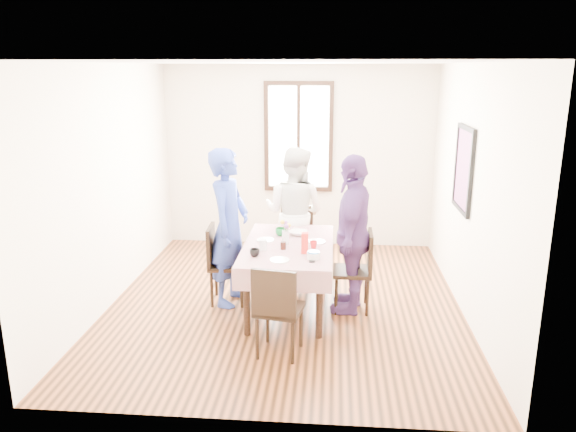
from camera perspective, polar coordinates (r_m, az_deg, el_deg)
The scene contains 30 objects.
ground at distance 6.52m, azimuth -0.26°, elevation -8.87°, with size 4.50×4.50×0.00m, color black.
back_wall at distance 8.30m, azimuth 1.10°, elevation 6.11°, with size 4.00×4.00×0.00m, color beige.
right_wall at distance 6.25m, azimuth 18.32°, elevation 2.33°, with size 4.50×4.50×0.00m, color beige.
window_frame at distance 8.24m, azimuth 1.10°, elevation 8.15°, with size 1.02×0.06×1.62m, color black.
window_pane at distance 8.25m, azimuth 1.10°, elevation 8.16°, with size 0.90×0.02×1.50m, color white.
art_poster at distance 6.49m, azimuth 17.71°, elevation 4.64°, with size 0.04×0.76×0.96m, color red.
dining_table at distance 6.22m, azimuth 0.04°, elevation -6.34°, with size 0.85×1.48×0.75m, color black.
tablecloth at distance 6.09m, azimuth 0.04°, elevation -3.00°, with size 0.97×1.60×0.01m, color #5F0111.
chair_left at distance 6.41m, azimuth -6.22°, elevation -4.99°, with size 0.42×0.42×0.91m, color black.
chair_right at distance 6.22m, azimuth 6.64°, elevation -5.65°, with size 0.42×0.42×0.91m, color black.
chair_far at distance 7.15m, azimuth 0.71°, elevation -2.77°, with size 0.42×0.42×0.91m, color black.
chair_near at distance 5.26m, azimuth -0.89°, elevation -9.56°, with size 0.42×0.42×0.91m, color black.
person_left at distance 6.27m, azimuth -6.16°, elevation -1.17°, with size 0.66×0.43×1.80m, color #293C97.
person_far at distance 7.02m, azimuth 0.71°, elevation 0.26°, with size 0.83×0.64×1.70m, color silver.
person_right at distance 6.08m, azimuth 6.58°, elevation -1.86°, with size 1.04×0.43×1.77m, color #502E68.
mug_black at distance 5.71m, azimuth -3.46°, elevation -3.80°, with size 0.10×0.10×0.08m, color black.
mug_flag at distance 5.96m, azimuth 2.65°, elevation -2.97°, with size 0.08×0.08×0.08m, color red.
mug_green at distance 6.39m, azimuth -0.80°, elevation -1.64°, with size 0.11×0.11×0.09m, color #0C7226.
serving_bowl at distance 6.42m, azimuth 1.04°, elevation -1.76°, with size 0.20×0.20×0.05m, color white.
juice_carton at distance 5.78m, azimuth 1.75°, elevation -2.82°, with size 0.07×0.07×0.22m, color red.
butter_tub at distance 5.64m, azimuth 2.65°, elevation -4.10°, with size 0.14×0.14×0.07m, color white.
jam_jar at distance 5.92m, azimuth -0.50°, elevation -3.07°, with size 0.06×0.06×0.08m, color black.
drinking_glass at distance 5.89m, azimuth -2.57°, elevation -3.00°, with size 0.08×0.08×0.11m, color silver.
smartphone at distance 5.59m, azimuth 2.51°, elevation -4.63°, with size 0.06×0.12×0.01m, color black.
flower_vase at distance 6.08m, azimuth -0.25°, elevation -2.22°, with size 0.08×0.08×0.15m, color silver.
plate_left at distance 6.23m, azimuth -2.35°, elevation -2.49°, with size 0.20×0.20×0.01m, color white.
plate_right at distance 6.17m, azimuth 2.96°, elevation -2.66°, with size 0.20×0.20×0.01m, color white.
plate_near at distance 5.59m, azimuth -0.87°, elevation -4.56°, with size 0.20×0.20×0.01m, color white.
butter_lid at distance 5.63m, azimuth 2.66°, elevation -3.72°, with size 0.12×0.12×0.01m, color blue.
flower_bunch at distance 6.05m, azimuth -0.25°, elevation -1.07°, with size 0.09×0.09×0.10m, color yellow, non-canonical shape.
Camera 1 is at (0.53, -5.93, 2.65)m, focal length 34.43 mm.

